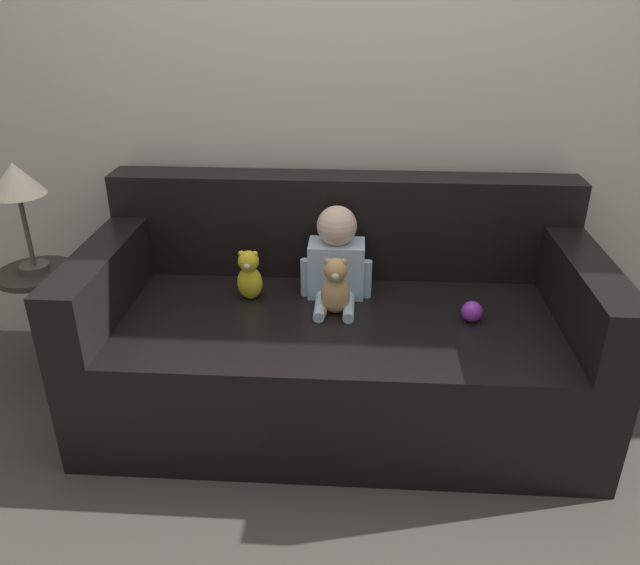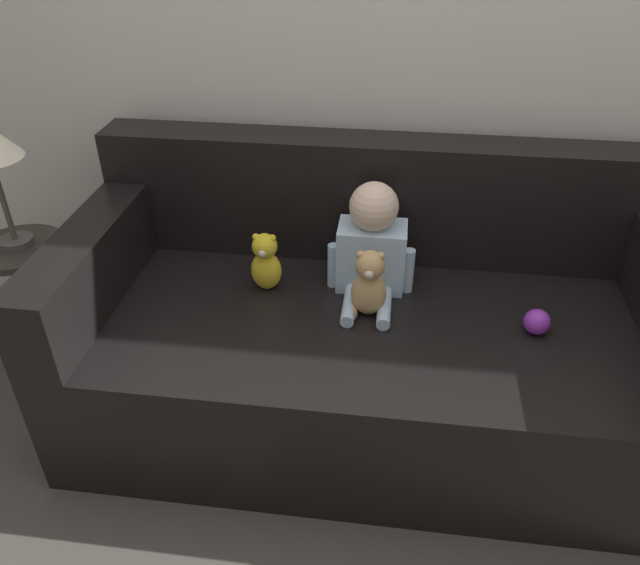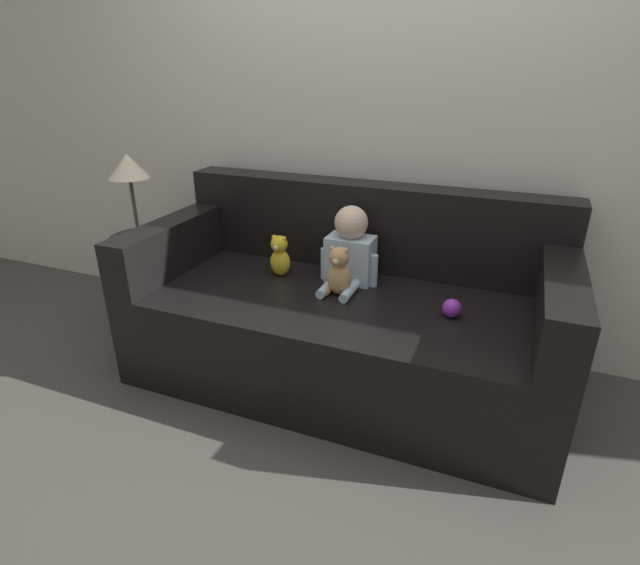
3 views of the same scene
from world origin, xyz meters
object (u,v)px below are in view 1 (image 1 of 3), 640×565
(couch, at_px, (339,335))
(person_baby, at_px, (336,257))
(teddy_bear_brown, at_px, (336,288))
(plush_toy_side, at_px, (249,275))
(side_table, at_px, (25,222))
(toy_ball, at_px, (472,312))

(couch, relative_size, person_baby, 5.22)
(teddy_bear_brown, height_order, plush_toy_side, teddy_bear_brown)
(side_table, bearing_deg, teddy_bear_brown, -5.22)
(teddy_bear_brown, bearing_deg, couch, 78.31)
(side_table, bearing_deg, couch, -2.14)
(toy_ball, height_order, side_table, side_table)
(teddy_bear_brown, bearing_deg, plush_toy_side, 164.11)
(person_baby, height_order, teddy_bear_brown, person_baby)
(teddy_bear_brown, distance_m, plush_toy_side, 0.37)
(couch, bearing_deg, plush_toy_side, 174.80)
(person_baby, bearing_deg, plush_toy_side, -170.09)
(toy_ball, bearing_deg, person_baby, 159.91)
(toy_ball, relative_size, side_table, 0.08)
(couch, xyz_separation_m, teddy_bear_brown, (-0.01, -0.07, 0.26))
(plush_toy_side, relative_size, side_table, 0.21)
(plush_toy_side, xyz_separation_m, toy_ball, (0.89, -0.13, -0.07))
(side_table, bearing_deg, person_baby, 2.16)
(couch, xyz_separation_m, side_table, (-1.29, 0.05, 0.46))
(person_baby, distance_m, plush_toy_side, 0.37)
(plush_toy_side, distance_m, side_table, 0.94)
(toy_ball, distance_m, side_table, 1.83)
(couch, height_order, plush_toy_side, couch)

